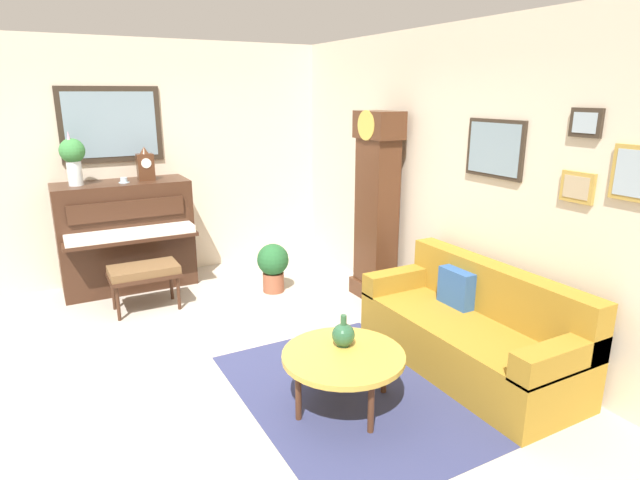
# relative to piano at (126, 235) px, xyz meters

# --- Properties ---
(ground_plane) EXTENTS (6.40, 6.00, 0.10)m
(ground_plane) POSITION_rel_piano_xyz_m (2.23, 0.23, -0.67)
(ground_plane) COLOR #B2A899
(wall_left) EXTENTS (0.13, 4.90, 2.80)m
(wall_left) POSITION_rel_piano_xyz_m (-0.37, 0.22, 0.79)
(wall_left) COLOR beige
(wall_left) RESTS_ON ground_plane
(wall_back) EXTENTS (5.30, 0.13, 2.80)m
(wall_back) POSITION_rel_piano_xyz_m (2.25, 2.63, 0.78)
(wall_back) COLOR beige
(wall_back) RESTS_ON ground_plane
(area_rug) EXTENTS (2.10, 1.50, 0.01)m
(area_rug) POSITION_rel_piano_xyz_m (3.19, 1.06, -0.62)
(area_rug) COLOR navy
(area_rug) RESTS_ON ground_plane
(piano) EXTENTS (0.87, 1.44, 1.24)m
(piano) POSITION_rel_piano_xyz_m (0.00, 0.00, 0.00)
(piano) COLOR #3D2316
(piano) RESTS_ON ground_plane
(piano_bench) EXTENTS (0.42, 0.70, 0.48)m
(piano_bench) POSITION_rel_piano_xyz_m (0.79, 0.03, -0.22)
(piano_bench) COLOR #3D2316
(piano_bench) RESTS_ON ground_plane
(grandfather_clock) EXTENTS (0.52, 0.34, 2.03)m
(grandfather_clock) POSITION_rel_piano_xyz_m (1.62, 2.33, 0.34)
(grandfather_clock) COLOR #4C2B19
(grandfather_clock) RESTS_ON ground_plane
(couch) EXTENTS (1.90, 0.80, 0.84)m
(couch) POSITION_rel_piano_xyz_m (3.29, 2.15, -0.31)
(couch) COLOR olive
(couch) RESTS_ON ground_plane
(coffee_table) EXTENTS (0.88, 0.88, 0.42)m
(coffee_table) POSITION_rel_piano_xyz_m (3.28, 0.93, -0.24)
(coffee_table) COLOR gold
(coffee_table) RESTS_ON ground_plane
(mantel_clock) EXTENTS (0.13, 0.18, 0.38)m
(mantel_clock) POSITION_rel_piano_xyz_m (0.00, 0.28, 0.78)
(mantel_clock) COLOR #4C2B19
(mantel_clock) RESTS_ON piano
(flower_vase) EXTENTS (0.26, 0.26, 0.58)m
(flower_vase) POSITION_rel_piano_xyz_m (0.00, -0.45, 0.93)
(flower_vase) COLOR silver
(flower_vase) RESTS_ON piano
(teacup) EXTENTS (0.12, 0.12, 0.06)m
(teacup) POSITION_rel_piano_xyz_m (0.07, 0.03, 0.64)
(teacup) COLOR #ADC6D6
(teacup) RESTS_ON piano
(green_jug) EXTENTS (0.17, 0.17, 0.24)m
(green_jug) POSITION_rel_piano_xyz_m (3.18, 0.99, -0.12)
(green_jug) COLOR #234C33
(green_jug) RESTS_ON coffee_table
(potted_plant) EXTENTS (0.36, 0.36, 0.56)m
(potted_plant) POSITION_rel_piano_xyz_m (0.94, 1.41, -0.30)
(potted_plant) COLOR #935138
(potted_plant) RESTS_ON ground_plane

